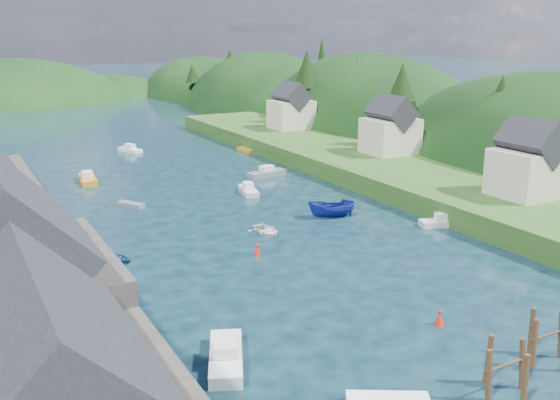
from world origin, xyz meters
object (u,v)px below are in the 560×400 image
piling_cluster_near (506,374)px  piling_cluster_far (548,343)px  channel_buoy_near (440,318)px  channel_buoy_far (257,250)px

piling_cluster_near → piling_cluster_far: bearing=14.1°
piling_cluster_far → channel_buoy_near: 7.31m
piling_cluster_near → channel_buoy_near: piling_cluster_near is taller
channel_buoy_far → piling_cluster_near: bearing=-85.3°
piling_cluster_far → channel_buoy_far: (-7.14, 25.18, -0.80)m
piling_cluster_near → channel_buoy_near: 8.67m
piling_cluster_far → channel_buoy_far: piling_cluster_far is taller
piling_cluster_near → channel_buoy_far: bearing=94.7°
piling_cluster_near → channel_buoy_far: size_ratio=3.36×
piling_cluster_near → channel_buoy_near: size_ratio=3.36×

